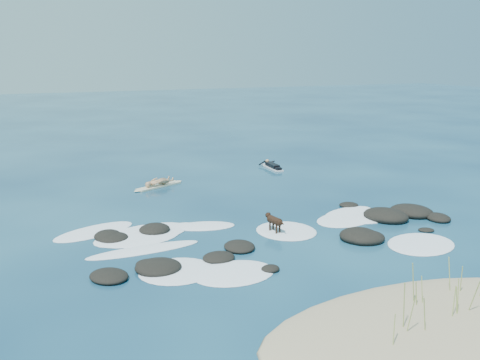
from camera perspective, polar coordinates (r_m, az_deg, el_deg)
name	(u,v)px	position (r m, az deg, el deg)	size (l,w,h in m)	color
ground	(273,227)	(20.12, 3.52, -4.99)	(160.00, 160.00, 0.00)	#0A2642
sand_dune	(431,325)	(13.93, 19.73, -14.37)	(9.00, 4.40, 0.60)	#9E8966
dune_grass	(441,299)	(13.82, 20.63, -11.82)	(3.68, 1.76, 1.25)	#8D9C4B
reef_rocks	(309,231)	(19.38, 7.35, -5.45)	(14.14, 5.90, 0.56)	black
breaking_foam	(236,237)	(18.99, -0.43, -6.05)	(13.21, 8.46, 0.12)	white
standing_surfer_rig	(158,174)	(26.19, -8.71, 0.68)	(2.80, 1.50, 1.69)	beige
paddling_surfer_rig	(272,166)	(30.33, 3.45, 1.50)	(1.03, 2.29, 0.40)	silver
dog	(274,220)	(19.30, 3.64, -4.32)	(0.40, 1.11, 0.71)	black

